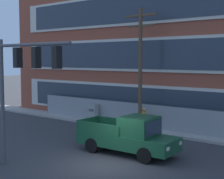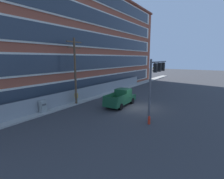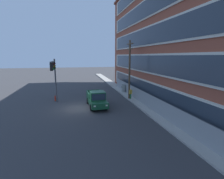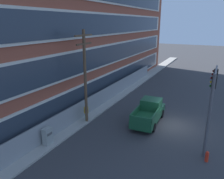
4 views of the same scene
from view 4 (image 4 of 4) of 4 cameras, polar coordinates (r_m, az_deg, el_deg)
The scene contains 10 objects.
ground_plane at distance 20.94m, azimuth 15.57°, elevation -9.07°, with size 160.00×160.00×0.00m, color #38383A.
sidewalk_building_side at distance 23.51m, azimuth -4.04°, elevation -5.27°, with size 80.00×1.84×0.16m, color #9E9B93.
brick_mill_building at distance 28.33m, azimuth -8.72°, elevation 16.58°, with size 46.55×8.85×17.66m.
chain_link_fence at distance 25.07m, azimuth -1.91°, elevation -1.68°, with size 31.58×0.06×1.85m.
traffic_signal_mast at distance 16.90m, azimuth 24.80°, elevation -0.69°, with size 4.68×0.43×5.95m.
pickup_truck_dark_green at distance 20.83m, azimuth 9.69°, elevation -5.87°, with size 5.61×2.19×2.09m.
utility_pole_near_corner at distance 19.36m, azimuth -7.05°, elevation 4.13°, with size 2.51×0.26×8.49m.
electrical_cabinet at distance 17.57m, azimuth -16.46°, elevation -11.78°, with size 0.73×0.47×1.48m.
pedestrian_near_cabinet at distance 20.77m, azimuth -6.76°, elevation -5.80°, with size 0.39×0.46×1.69m.
fire_hydrant at distance 16.65m, azimuth 23.54°, elevation -15.74°, with size 0.24×0.24×0.78m.
Camera 4 is at (-18.64, -3.14, 9.03)m, focal length 35.00 mm.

